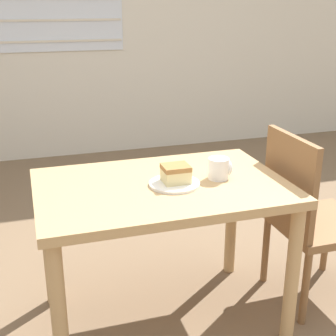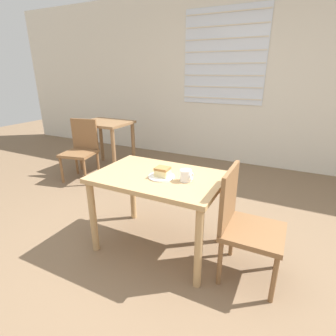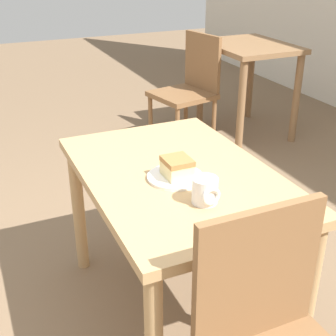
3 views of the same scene
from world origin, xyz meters
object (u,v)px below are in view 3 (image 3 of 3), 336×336
object	(u,v)px
dining_table_near	(177,194)
plate	(175,177)
cake_slice	(177,167)
coffee_mug	(205,191)
chair_far_corner	(190,86)
dining_table_far	(248,63)

from	to	relation	value
dining_table_near	plate	bearing A→B (deg)	-35.32
cake_slice	coffee_mug	size ratio (longest dim) A/B	1.13
plate	coffee_mug	world-z (taller)	coffee_mug
chair_far_corner	coffee_mug	xyz separation A→B (m)	(2.09, -0.99, 0.29)
chair_far_corner	plate	bearing A→B (deg)	-39.93
plate	coffee_mug	distance (m)	0.22
dining_table_near	dining_table_far	xyz separation A→B (m)	(-1.78, 1.49, 0.02)
chair_far_corner	cake_slice	xyz separation A→B (m)	(1.89, -1.00, 0.29)
cake_slice	dining_table_far	bearing A→B (deg)	140.36
plate	chair_far_corner	bearing A→B (deg)	151.90
dining_table_near	chair_far_corner	world-z (taller)	chair_far_corner
dining_table_far	plate	xyz separation A→B (m)	(1.83, -1.52, 0.09)
dining_table_far	plate	bearing A→B (deg)	-39.84
dining_table_far	cake_slice	xyz separation A→B (m)	(1.83, -1.52, 0.13)
dining_table_near	coffee_mug	distance (m)	0.30
dining_table_far	chair_far_corner	distance (m)	0.55
coffee_mug	chair_far_corner	bearing A→B (deg)	154.77
plate	cake_slice	distance (m)	0.04
dining_table_near	dining_table_far	world-z (taller)	dining_table_far
cake_slice	coffee_mug	xyz separation A→B (m)	(0.21, 0.01, -0.00)
dining_table_near	dining_table_far	distance (m)	2.32
dining_table_near	plate	distance (m)	0.12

